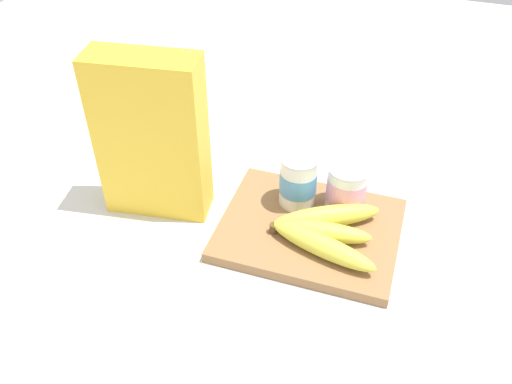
{
  "coord_description": "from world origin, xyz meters",
  "views": [
    {
      "loc": [
        0.12,
        -0.67,
        0.67
      ],
      "look_at": [
        -0.1,
        0.0,
        0.07
      ],
      "focal_mm": 38.29,
      "sensor_mm": 36.0,
      "label": 1
    }
  ],
  "objects": [
    {
      "name": "yogurt_cup_back",
      "position": [
        0.05,
        0.07,
        0.06
      ],
      "size": [
        0.07,
        0.07,
        0.09
      ],
      "color": "white",
      "rests_on": "cutting_board"
    },
    {
      "name": "cereal_box",
      "position": [
        -0.28,
        -0.01,
        0.15
      ],
      "size": [
        0.19,
        0.1,
        0.3
      ],
      "primitive_type": "cube",
      "rotation": [
        0.0,
        0.0,
        3.28
      ],
      "color": "yellow",
      "rests_on": "ground_plane"
    },
    {
      "name": "yogurt_cup_front",
      "position": [
        -0.04,
        0.05,
        0.07
      ],
      "size": [
        0.07,
        0.07,
        0.1
      ],
      "color": "white",
      "rests_on": "cutting_board"
    },
    {
      "name": "banana_bunch",
      "position": [
        0.03,
        -0.02,
        0.04
      ],
      "size": [
        0.19,
        0.17,
        0.04
      ],
      "color": "#E1DA46",
      "rests_on": "cutting_board"
    },
    {
      "name": "cutting_board",
      "position": [
        0.0,
        0.0,
        0.01
      ],
      "size": [
        0.3,
        0.24,
        0.02
      ],
      "primitive_type": "cube",
      "color": "olive",
      "rests_on": "ground_plane"
    },
    {
      "name": "ground_plane",
      "position": [
        0.0,
        0.0,
        0.0
      ],
      "size": [
        2.4,
        2.4,
        0.0
      ],
      "primitive_type": "plane",
      "color": "silver"
    }
  ]
}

